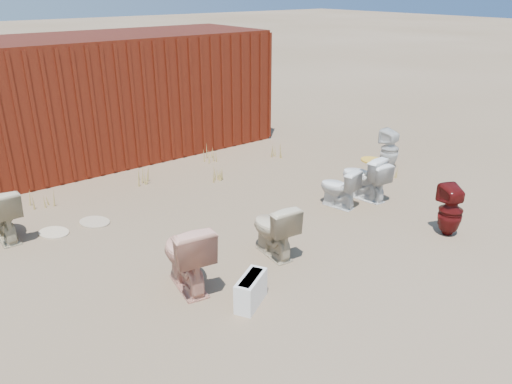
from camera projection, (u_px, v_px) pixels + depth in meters
ground at (282, 242)px, 6.93m from camera, size 100.00×100.00×0.00m
shipping_container at (120, 95)px, 10.26m from camera, size 6.00×2.40×2.40m
toilet_front_pink at (186, 255)px, 5.74m from camera, size 0.61×0.91×0.86m
toilet_front_c at (339, 188)px, 7.91m from camera, size 0.48×0.69×0.64m
toilet_front_maroon at (450, 211)px, 7.00m from camera, size 0.44×0.44×0.74m
toilet_front_e at (362, 177)px, 8.23m from camera, size 0.50×0.76×0.73m
toilet_back_beige_left at (3, 214)px, 6.87m from camera, size 0.43×0.75×0.76m
toilet_back_beige_right at (274, 229)px, 6.47m from camera, size 0.49×0.77×0.75m
toilet_back_yellowlid at (371, 180)px, 8.19m from camera, size 0.43×0.68×0.66m
toilet_back_e at (390, 149)px, 9.58m from camera, size 0.35×0.36×0.76m
yellow_lid at (373, 161)px, 8.06m from camera, size 0.33×0.42×0.02m
loose_tank at (251, 291)px, 5.51m from camera, size 0.53×0.42×0.35m
loose_lid_near at (95, 222)px, 7.47m from camera, size 0.55×0.61×0.02m
loose_lid_far at (54, 233)px, 7.15m from camera, size 0.53×0.58×0.02m
weed_clump_a at (43, 199)px, 7.99m from camera, size 0.36×0.36×0.26m
weed_clump_b at (218, 173)px, 9.08m from camera, size 0.32×0.32×0.26m
weed_clump_c at (279, 149)px, 10.27m from camera, size 0.36×0.36×0.33m
weed_clump_d at (142, 175)px, 8.92m from camera, size 0.30×0.30×0.28m
weed_clump_e at (210, 154)px, 10.03m from camera, size 0.34×0.34×0.29m
weed_clump_f at (391, 173)px, 9.15m from camera, size 0.28×0.28×0.22m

